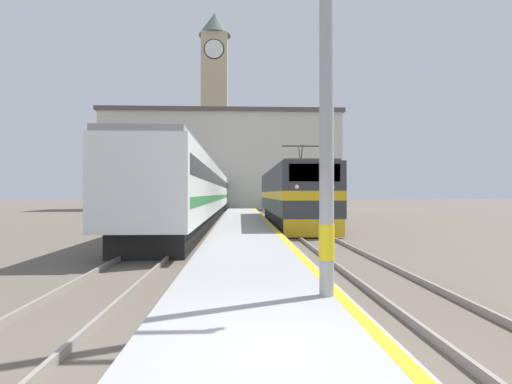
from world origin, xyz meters
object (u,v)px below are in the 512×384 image
object	(u,v)px
catenary_mast	(331,73)
clock_tower	(215,104)
passenger_train	(207,192)
locomotive_train	(291,196)

from	to	relation	value
catenary_mast	clock_tower	distance (m)	56.49
clock_tower	catenary_mast	bearing A→B (deg)	-84.44
passenger_train	catenary_mast	bearing A→B (deg)	-81.18
passenger_train	locomotive_train	bearing A→B (deg)	-56.53
locomotive_train	passenger_train	distance (m)	11.36
passenger_train	clock_tower	xyz separation A→B (m)	(-0.91, 26.34, 13.66)
catenary_mast	passenger_train	bearing A→B (deg)	98.82
locomotive_train	catenary_mast	xyz separation A→B (m)	(-1.82, -19.18, 2.19)
locomotive_train	catenary_mast	distance (m)	19.39
locomotive_train	catenary_mast	size ratio (longest dim) A/B	2.18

